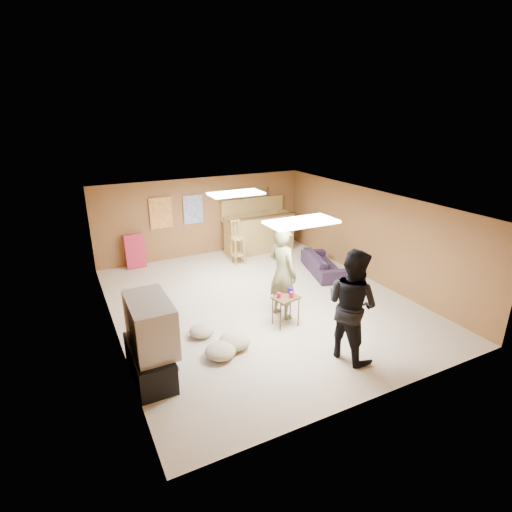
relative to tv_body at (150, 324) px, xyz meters
name	(u,v)px	position (x,y,z in m)	size (l,w,h in m)	color
ground	(260,302)	(2.65, 1.50, -0.90)	(7.00, 7.00, 0.00)	#B8A68D
ceiling	(261,203)	(2.65, 1.50, 1.30)	(6.00, 7.00, 0.02)	silver
wall_back	(203,217)	(2.65, 5.00, 0.20)	(6.00, 0.02, 2.20)	brown
wall_front	(379,333)	(2.65, -2.00, 0.20)	(6.00, 0.02, 2.20)	brown
wall_left	(110,281)	(-0.35, 1.50, 0.20)	(0.02, 7.00, 2.20)	brown
wall_right	(371,235)	(5.65, 1.50, 0.20)	(0.02, 7.00, 2.20)	brown
tv_stand	(150,362)	(-0.07, 0.00, -0.65)	(0.55, 1.30, 0.50)	black
dvd_box	(164,363)	(0.15, 0.00, -0.75)	(0.35, 0.50, 0.08)	#B2B2B7
tv_body	(150,324)	(0.00, 0.00, 0.00)	(0.60, 1.10, 0.80)	#B2B2B7
tv_screen	(171,320)	(0.31, 0.00, 0.00)	(0.02, 0.95, 0.65)	navy
bar_counter	(259,233)	(4.15, 4.45, -0.35)	(2.00, 0.60, 1.10)	olive
bar_lip	(263,217)	(4.15, 4.20, 0.20)	(2.10, 0.12, 0.05)	#3F2914
bar_shelf	(252,198)	(4.15, 4.90, 0.60)	(2.00, 0.18, 0.05)	olive
bar_backing	(252,208)	(4.15, 4.92, 0.30)	(2.00, 0.14, 0.60)	olive
poster_left	(161,213)	(1.45, 4.96, 0.45)	(0.60, 0.03, 0.85)	#BF3F26
poster_right	(193,209)	(2.35, 4.96, 0.45)	(0.55, 0.03, 0.80)	#334C99
folding_chair_stack	(135,251)	(0.65, 4.80, -0.45)	(0.50, 0.14, 0.90)	#B9223D
ceiling_panel_front	(302,222)	(2.65, 0.00, 1.27)	(1.20, 0.60, 0.04)	white
ceiling_panel_back	(236,194)	(2.65, 2.70, 1.27)	(1.20, 0.60, 0.04)	white
person_olive	(283,273)	(2.76, 0.77, 0.03)	(0.68, 0.45, 1.87)	brown
person_black	(352,305)	(3.06, -0.95, 0.06)	(0.93, 0.73, 1.92)	black
sofa	(323,263)	(4.86, 2.27, -0.65)	(1.68, 0.66, 0.49)	black
tray_table	(286,311)	(2.62, 0.39, -0.60)	(0.47, 0.37, 0.61)	#3F2914
cup_red_near	(279,295)	(2.49, 0.42, -0.24)	(0.08, 0.08, 0.11)	#AC0B2B
cup_red_far	(291,295)	(2.70, 0.32, -0.24)	(0.08, 0.08, 0.11)	#AC0B2B
cup_blue	(291,291)	(2.79, 0.49, -0.24)	(0.08, 0.08, 0.12)	navy
bar_stool_left	(238,244)	(3.18, 3.84, -0.35)	(0.35, 0.35, 1.10)	olive
bar_stool_right	(274,232)	(4.55, 4.26, -0.32)	(0.37, 0.37, 1.16)	olive
cushion_near_tv	(235,341)	(1.43, 0.13, -0.78)	(0.55, 0.55, 0.25)	tan
cushion_mid	(202,331)	(1.05, 0.76, -0.80)	(0.46, 0.46, 0.21)	tan
cushion_far	(220,351)	(1.10, -0.03, -0.78)	(0.53, 0.53, 0.24)	tan
bottle_row	(246,194)	(3.95, 4.88, 0.75)	(1.48, 0.08, 0.26)	#3F7233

